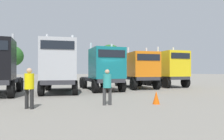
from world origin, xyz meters
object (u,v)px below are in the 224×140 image
at_px(semi_truck_orange, 140,70).
at_px(semi_truck_yellow, 170,69).
at_px(visitor_in_hivis, 29,85).
at_px(visitor_with_camera, 107,84).
at_px(semi_truck_teal, 104,69).
at_px(semi_truck_silver, 59,66).
at_px(traffic_cone_mid, 156,98).

relative_size(semi_truck_orange, semi_truck_yellow, 1.08).
distance_m(visitor_in_hivis, visitor_with_camera, 3.51).
relative_size(semi_truck_teal, visitor_in_hivis, 3.76).
relative_size(semi_truck_silver, semi_truck_yellow, 1.05).
xyz_separation_m(semi_truck_silver, semi_truck_teal, (3.77, 0.22, -0.16)).
relative_size(semi_truck_teal, semi_truck_orange, 0.99).
height_order(visitor_in_hivis, visitor_with_camera, visitor_in_hivis).
xyz_separation_m(semi_truck_teal, semi_truck_orange, (3.97, 0.38, -0.06)).
height_order(visitor_in_hivis, traffic_cone_mid, visitor_in_hivis).
relative_size(semi_truck_yellow, traffic_cone_mid, 9.69).
distance_m(semi_truck_teal, visitor_with_camera, 6.85).
height_order(semi_truck_teal, visitor_in_hivis, semi_truck_teal).
height_order(semi_truck_silver, semi_truck_teal, semi_truck_silver).
bearing_deg(traffic_cone_mid, semi_truck_yellow, 41.33).
distance_m(semi_truck_silver, visitor_with_camera, 6.07).
bearing_deg(visitor_with_camera, semi_truck_silver, 23.71).
xyz_separation_m(visitor_in_hivis, traffic_cone_mid, (5.70, -1.74, -0.71)).
bearing_deg(visitor_in_hivis, semi_truck_orange, 167.80).
xyz_separation_m(semi_truck_silver, traffic_cone_mid, (3.14, -6.85, -1.67)).
distance_m(semi_truck_teal, semi_truck_yellow, 7.76).
bearing_deg(visitor_with_camera, semi_truck_yellow, -43.41).
bearing_deg(semi_truck_silver, semi_truck_orange, 111.22).
bearing_deg(semi_truck_teal, visitor_with_camera, -16.06).
distance_m(semi_truck_yellow, visitor_in_hivis, 15.18).
bearing_deg(semi_truck_yellow, semi_truck_teal, -76.54).
bearing_deg(semi_truck_orange, visitor_with_camera, -32.03).
height_order(semi_truck_teal, traffic_cone_mid, semi_truck_teal).
bearing_deg(semi_truck_teal, visitor_in_hivis, -40.59).
relative_size(semi_truck_yellow, visitor_in_hivis, 3.53).
distance_m(semi_truck_orange, visitor_in_hivis, 11.79).
relative_size(semi_truck_orange, visitor_with_camera, 3.93).
bearing_deg(semi_truck_silver, semi_truck_teal, 110.11).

